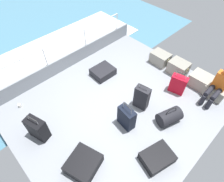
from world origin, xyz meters
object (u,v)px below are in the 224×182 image
at_px(passenger_seated, 219,85).
at_px(suitcase_3, 37,128).
at_px(cargo_crate_2, 201,81).
at_px(suitcase_5, 142,98).
at_px(suitcase_1, 83,164).
at_px(cargo_crate_3, 216,91).
at_px(paper_cup, 20,105).
at_px(suitcase_2, 103,72).
at_px(suitcase_4, 178,84).
at_px(cargo_crate_1, 178,68).
at_px(suitcase_0, 126,117).
at_px(duffel_bag, 169,117).
at_px(cargo_crate_0, 160,58).
at_px(suitcase_6, 157,158).

bearing_deg(passenger_seated, suitcase_3, -119.80).
relative_size(cargo_crate_2, suitcase_5, 0.81).
xyz_separation_m(passenger_seated, suitcase_1, (-0.96, -3.60, -0.41)).
bearing_deg(suitcase_1, passenger_seated, 75.07).
relative_size(cargo_crate_3, passenger_seated, 0.54).
xyz_separation_m(cargo_crate_3, suitcase_5, (-1.16, -1.74, 0.16)).
bearing_deg(paper_cup, suitcase_5, 46.54).
height_order(passenger_seated, suitcase_2, passenger_seated).
distance_m(cargo_crate_3, suitcase_4, 1.03).
height_order(cargo_crate_1, suitcase_0, suitcase_0).
bearing_deg(suitcase_5, suitcase_0, -79.92).
bearing_deg(duffel_bag, suitcase_3, -126.78).
xyz_separation_m(suitcase_3, duffel_bag, (1.83, 2.44, -0.11)).
relative_size(cargo_crate_1, suitcase_3, 0.84).
bearing_deg(suitcase_0, cargo_crate_2, 76.77).
distance_m(passenger_seated, suitcase_3, 4.47).
height_order(cargo_crate_1, cargo_crate_2, cargo_crate_1).
relative_size(suitcase_0, suitcase_5, 0.95).
bearing_deg(cargo_crate_0, suitcase_1, -76.60).
xyz_separation_m(suitcase_1, suitcase_6, (0.96, 1.18, -0.01)).
relative_size(suitcase_2, suitcase_3, 0.93).
bearing_deg(paper_cup, suitcase_2, 75.70).
distance_m(cargo_crate_3, suitcase_0, 2.64).
bearing_deg(suitcase_2, cargo_crate_3, 31.08).
bearing_deg(passenger_seated, suitcase_1, -104.93).
xyz_separation_m(cargo_crate_2, passenger_seated, (0.46, -0.22, 0.35)).
bearing_deg(passenger_seated, cargo_crate_2, 154.81).
bearing_deg(paper_cup, duffel_bag, 39.42).
bearing_deg(suitcase_4, suitcase_6, -67.52).
xyz_separation_m(cargo_crate_2, paper_cup, (-2.86, -4.06, -0.13)).
bearing_deg(cargo_crate_1, suitcase_5, -88.60).
distance_m(suitcase_3, paper_cup, 1.13).
relative_size(suitcase_0, suitcase_4, 1.08).
height_order(cargo_crate_1, duffel_bag, duffel_bag).
distance_m(cargo_crate_1, cargo_crate_2, 0.74).
bearing_deg(cargo_crate_1, suitcase_6, -65.28).
bearing_deg(suitcase_0, suitcase_4, 82.58).
distance_m(suitcase_0, suitcase_1, 1.37).
height_order(cargo_crate_1, suitcase_5, suitcase_5).
relative_size(suitcase_4, paper_cup, 6.86).
height_order(suitcase_3, suitcase_6, suitcase_3).
xyz_separation_m(cargo_crate_1, duffel_bag, (0.82, -1.65, -0.02)).
distance_m(suitcase_0, paper_cup, 2.80).
xyz_separation_m(cargo_crate_1, suitcase_2, (-1.51, -1.68, -0.09)).
bearing_deg(duffel_bag, cargo_crate_3, 76.28).
distance_m(cargo_crate_3, suitcase_6, 2.59).
relative_size(cargo_crate_2, suitcase_6, 0.84).
bearing_deg(cargo_crate_0, suitcase_3, -94.91).
height_order(cargo_crate_2, suitcase_0, suitcase_0).
distance_m(passenger_seated, suitcase_2, 3.12).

